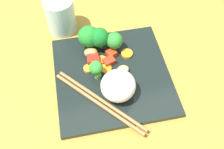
{
  "coord_description": "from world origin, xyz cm",
  "views": [
    {
      "loc": [
        7.92,
        32.25,
        49.72
      ],
      "look_at": [
        0.43,
        1.4,
        3.24
      ],
      "focal_mm": 41.49,
      "sensor_mm": 36.0,
      "label": 1
    }
  ],
  "objects": [
    {
      "name": "carrot_slice_1",
      "position": [
        1.12,
        -1.7,
        1.48
      ],
      "size": [
        2.99,
        2.99,
        0.48
      ],
      "primitive_type": "cylinder",
      "rotation": [
        0.0,
        0.0,
        0.17
      ],
      "color": "orange",
      "rests_on": "square_plate"
    },
    {
      "name": "chopstick_pair",
      "position": [
        4.36,
        6.38,
        1.62
      ],
      "size": [
        16.14,
        18.97,
        0.75
      ],
      "rotation": [
        0.0,
        0.0,
        2.26
      ],
      "color": "#9C6B38",
      "rests_on": "square_plate"
    },
    {
      "name": "chicken_piece_0",
      "position": [
        -2.45,
        -0.44,
        2.09
      ],
      "size": [
        3.26,
        2.88,
        1.69
      ],
      "primitive_type": "ellipsoid",
      "rotation": [
        0.0,
        0.0,
        3.35
      ],
      "color": "tan",
      "rests_on": "square_plate"
    },
    {
      "name": "carrot_slice_3",
      "position": [
        -4.72,
        -4.69,
        1.58
      ],
      "size": [
        3.26,
        3.26,
        0.67
      ],
      "primitive_type": "cylinder",
      "rotation": [
        0.0,
        0.0,
        6.07
      ],
      "color": "orange",
      "rests_on": "square_plate"
    },
    {
      "name": "broccoli_floret_3",
      "position": [
        3.41,
        -9.39,
        4.7
      ],
      "size": [
        5.1,
        5.1,
        6.14
      ],
      "color": "#67A84F",
      "rests_on": "square_plate"
    },
    {
      "name": "rice_mound",
      "position": [
        0.47,
        5.1,
        4.26
      ],
      "size": [
        10.4,
        10.41,
        6.03
      ],
      "primitive_type": "ellipsoid",
      "rotation": [
        0.0,
        0.0,
        3.95
      ],
      "color": "white",
      "rests_on": "square_plate"
    },
    {
      "name": "broccoli_floret_2",
      "position": [
        1.08,
        -8.46,
        4.76
      ],
      "size": [
        4.58,
        4.58,
        5.9
      ],
      "color": "#7BBE4F",
      "rests_on": "square_plate"
    },
    {
      "name": "square_plate",
      "position": [
        0.0,
        0.0,
        0.62
      ],
      "size": [
        26.77,
        26.77,
        1.24
      ],
      "primitive_type": "cube",
      "rotation": [
        0.0,
        0.0,
        -0.04
      ],
      "color": "black",
      "rests_on": "ground_plane"
    },
    {
      "name": "drinking_glass",
      "position": [
        8.97,
        -18.28,
        4.61
      ],
      "size": [
        7.37,
        7.37,
        9.21
      ],
      "primitive_type": "cylinder",
      "color": "silver",
      "rests_on": "ground_plane"
    },
    {
      "name": "broccoli_floret_0",
      "position": [
        -2.23,
        -7.14,
        4.16
      ],
      "size": [
        3.97,
        3.97,
        5.07
      ],
      "color": "#549C39",
      "rests_on": "square_plate"
    },
    {
      "name": "ground_plane",
      "position": [
        0.0,
        0.0,
        -1.0
      ],
      "size": [
        110.0,
        110.0,
        2.0
      ],
      "primitive_type": "cube",
      "color": "olive"
    },
    {
      "name": "broccoli_floret_1",
      "position": [
        3.5,
        -0.66,
        3.75
      ],
      "size": [
        3.1,
        3.1,
        4.35
      ],
      "color": "#65A74C",
      "rests_on": "square_plate"
    },
    {
      "name": "pepper_chunk_3",
      "position": [
        -1.06,
        -5.39,
        1.91
      ],
      "size": [
        2.71,
        2.65,
        1.33
      ],
      "primitive_type": "cube",
      "rotation": [
        0.0,
        0.0,
        0.39
      ],
      "color": "red",
      "rests_on": "square_plate"
    },
    {
      "name": "pepper_chunk_1",
      "position": [
        -0.31,
        -3.25,
        1.9
      ],
      "size": [
        3.02,
        2.63,
        1.33
      ],
      "primitive_type": "cube",
      "rotation": [
        0.0,
        0.0,
        0.28
      ],
      "color": "red",
      "rests_on": "square_plate"
    },
    {
      "name": "pepper_chunk_0",
      "position": [
        3.56,
        -4.34,
        2.14
      ],
      "size": [
        2.95,
        2.68,
        1.79
      ],
      "primitive_type": "cube",
      "rotation": [
        0.0,
        0.0,
        3.03
      ],
      "color": "red",
      "rests_on": "square_plate"
    },
    {
      "name": "chicken_piece_1",
      "position": [
        3.64,
        -6.5,
        2.3
      ],
      "size": [
        3.54,
        2.82,
        2.12
      ],
      "primitive_type": "ellipsoid",
      "rotation": [
        0.0,
        0.0,
        6.14
      ],
      "color": "tan",
      "rests_on": "square_plate"
    },
    {
      "name": "carrot_slice_0",
      "position": [
        1.46,
        -4.46,
        1.46
      ],
      "size": [
        3.0,
        3.0,
        0.44
      ],
      "primitive_type": "cylinder",
      "rotation": [
        0.0,
        0.0,
        5.17
      ],
      "color": "orange",
      "rests_on": "square_plate"
    },
    {
      "name": "carrot_slice_2",
      "position": [
        5.08,
        -2.54,
        1.59
      ],
      "size": [
        2.77,
        2.77,
        0.7
      ],
      "primitive_type": "cylinder",
      "rotation": [
        0.0,
        0.0,
        5.93
      ],
      "color": "orange",
      "rests_on": "square_plate"
    },
    {
      "name": "pepper_chunk_2",
      "position": [
        -2.01,
        -9.56,
        1.9
      ],
      "size": [
        2.04,
        2.49,
        1.32
      ],
      "primitive_type": "cube",
      "rotation": [
        0.0,
        0.0,
        1.31
      ],
      "color": "red",
      "rests_on": "square_plate"
    }
  ]
}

